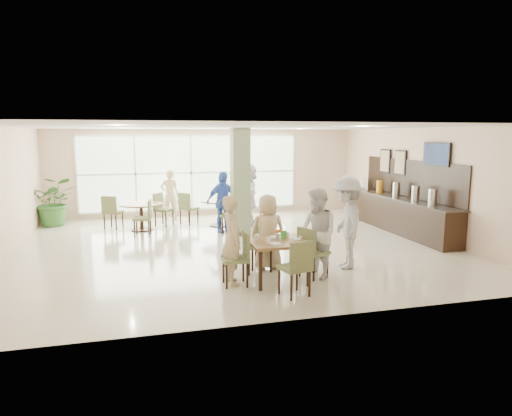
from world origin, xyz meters
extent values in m
plane|color=beige|center=(0.00, 0.00, 0.00)|extent=(10.00, 10.00, 0.00)
plane|color=white|center=(0.00, 0.00, 2.80)|extent=(10.00, 10.00, 0.00)
plane|color=beige|center=(0.00, 4.50, 1.40)|extent=(10.00, 0.00, 10.00)
plane|color=beige|center=(0.00, -4.50, 1.40)|extent=(10.00, 0.00, 10.00)
plane|color=beige|center=(5.00, 0.00, 1.40)|extent=(0.00, 9.00, 9.00)
plane|color=silver|center=(-0.50, 4.47, 1.40)|extent=(7.00, 0.00, 7.00)
cube|color=#606C4B|center=(0.40, 1.20, 1.40)|extent=(0.45, 0.45, 2.80)
cube|color=brown|center=(0.20, -2.73, 0.72)|extent=(1.04, 1.04, 0.05)
cube|color=black|center=(-0.24, -3.16, 0.35)|extent=(0.06, 0.06, 0.70)
cube|color=black|center=(0.64, -3.16, 0.35)|extent=(0.06, 0.06, 0.70)
cube|color=black|center=(-0.24, -2.29, 0.35)|extent=(0.06, 0.06, 0.70)
cube|color=black|center=(0.64, -2.29, 0.35)|extent=(0.06, 0.06, 0.70)
cylinder|color=brown|center=(-2.13, 2.46, 0.73)|extent=(1.18, 1.18, 0.04)
cylinder|color=black|center=(-2.13, 2.46, 0.35)|extent=(0.10, 0.10, 0.71)
cylinder|color=black|center=(-2.13, 2.46, 0.01)|extent=(0.60, 0.60, 0.03)
cylinder|color=brown|center=(0.08, 2.54, 0.73)|extent=(1.10, 1.10, 0.04)
cylinder|color=black|center=(0.08, 2.54, 0.35)|extent=(0.10, 0.10, 0.71)
cylinder|color=black|center=(0.08, 2.54, 0.01)|extent=(0.60, 0.60, 0.03)
cylinder|color=white|center=(-0.02, -2.91, 0.80)|extent=(0.08, 0.08, 0.10)
cylinder|color=white|center=(0.36, -3.01, 0.80)|extent=(0.08, 0.08, 0.10)
cylinder|color=white|center=(0.44, -2.54, 0.80)|extent=(0.08, 0.08, 0.10)
cylinder|color=white|center=(-0.14, -2.57, 0.80)|extent=(0.08, 0.08, 0.10)
cylinder|color=white|center=(0.08, -3.00, 0.76)|extent=(0.20, 0.20, 0.01)
cylinder|color=white|center=(0.24, -2.49, 0.76)|extent=(0.20, 0.20, 0.01)
cylinder|color=white|center=(0.53, -2.76, 0.76)|extent=(0.20, 0.20, 0.01)
cylinder|color=#99B27F|center=(0.20, -2.73, 0.81)|extent=(0.07, 0.07, 0.12)
sphere|color=#D66012|center=(0.23, -2.73, 0.92)|extent=(0.07, 0.07, 0.07)
sphere|color=#D66012|center=(0.19, -2.70, 0.92)|extent=(0.07, 0.07, 0.07)
sphere|color=#D66012|center=(0.19, -2.75, 0.92)|extent=(0.07, 0.07, 0.07)
cube|color=green|center=(0.35, -2.63, 0.82)|extent=(0.10, 0.03, 0.15)
cube|color=black|center=(4.68, 0.50, 0.45)|extent=(0.60, 4.60, 0.90)
cube|color=black|center=(4.68, 0.50, 0.92)|extent=(0.64, 4.70, 0.04)
cube|color=black|center=(4.97, 0.50, 1.45)|extent=(0.04, 4.60, 1.00)
cylinder|color=silver|center=(4.68, -0.90, 1.14)|extent=(0.20, 0.20, 0.40)
cylinder|color=silver|center=(4.68, -0.20, 1.14)|extent=(0.20, 0.20, 0.40)
cylinder|color=silver|center=(4.68, 0.70, 1.14)|extent=(0.20, 0.20, 0.40)
cylinder|color=orange|center=(4.68, 1.60, 1.12)|extent=(0.18, 0.18, 0.36)
cube|color=silver|center=(4.68, 2.30, 1.12)|extent=(0.18, 0.30, 0.36)
cube|color=black|center=(4.94, -0.60, 2.15)|extent=(0.06, 1.00, 0.58)
cube|color=#7F99CC|center=(4.92, -0.60, 2.15)|extent=(0.01, 0.92, 0.50)
cube|color=black|center=(4.95, 1.00, 1.85)|extent=(0.04, 0.55, 0.70)
cube|color=brown|center=(4.92, 1.00, 1.85)|extent=(0.01, 0.47, 0.62)
cube|color=black|center=(4.95, 1.80, 1.85)|extent=(0.04, 0.55, 0.70)
cube|color=brown|center=(4.92, 1.80, 1.85)|extent=(0.01, 0.47, 0.62)
imported|color=#306327|center=(-4.56, 3.77, 0.71)|extent=(1.30, 1.30, 1.43)
imported|color=tan|center=(-0.62, -2.69, 0.79)|extent=(0.41, 0.60, 1.59)
imported|color=tan|center=(0.24, -1.96, 0.74)|extent=(0.73, 0.40, 1.49)
imported|color=white|center=(0.97, -2.72, 0.84)|extent=(0.78, 0.92, 1.68)
imported|color=#B6B6B9|center=(1.76, -2.28, 0.92)|extent=(0.95, 1.31, 1.83)
imported|color=#436ACA|center=(0.01, 1.66, 0.83)|extent=(1.10, 0.85, 1.65)
imported|color=white|center=(0.91, 2.43, 0.90)|extent=(0.84, 1.71, 1.80)
imported|color=tan|center=(-1.25, 3.83, 0.78)|extent=(0.58, 0.38, 1.57)
camera|label=1|loc=(-2.18, -10.36, 2.63)|focal=32.00mm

